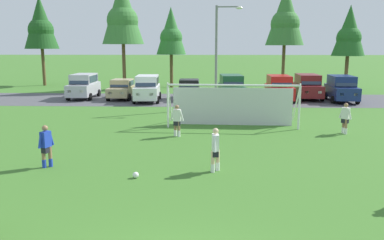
{
  "coord_description": "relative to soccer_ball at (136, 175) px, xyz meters",
  "views": [
    {
      "loc": [
        0.63,
        -6.51,
        4.54
      ],
      "look_at": [
        0.07,
        8.04,
        1.79
      ],
      "focal_mm": 36.3,
      "sensor_mm": 36.0,
      "label": 1
    }
  ],
  "objects": [
    {
      "name": "player_defender_far",
      "position": [
        2.81,
        0.85,
        0.71
      ],
      "size": [
        0.33,
        0.74,
        1.64
      ],
      "color": "beige",
      "rests_on": "ground"
    },
    {
      "name": "parked_car_slot_far_left",
      "position": [
        -8.51,
        21.19,
        1.0
      ],
      "size": [
        2.19,
        4.63,
        2.16
      ],
      "color": "#B2B2BC",
      "rests_on": "ground"
    },
    {
      "name": "tree_mid_left",
      "position": [
        -6.31,
        28.16,
        7.83
      ],
      "size": [
        4.33,
        4.33,
        11.54
      ],
      "color": "brown",
      "rests_on": "ground"
    },
    {
      "name": "tree_right_edge",
      "position": [
        16.86,
        27.89,
        5.86
      ],
      "size": [
        3.26,
        3.26,
        8.69
      ],
      "color": "brown",
      "rests_on": "ground"
    },
    {
      "name": "player_striker_near",
      "position": [
        0.96,
        6.5,
        0.71
      ],
      "size": [
        0.73,
        0.27,
        1.64
      ],
      "color": "#936B4C",
      "rests_on": "ground"
    },
    {
      "name": "street_lamp",
      "position": [
        3.32,
        15.71,
        3.75
      ],
      "size": [
        2.0,
        0.32,
        7.44
      ],
      "color": "slate",
      "rests_on": "ground"
    },
    {
      "name": "tree_center_back",
      "position": [
        -1.54,
        30.98,
        5.97
      ],
      "size": [
        3.32,
        3.32,
        8.86
      ],
      "color": "brown",
      "rests_on": "ground"
    },
    {
      "name": "parked_car_slot_end",
      "position": [
        13.77,
        19.98,
        1.0
      ],
      "size": [
        2.41,
        4.74,
        2.16
      ],
      "color": "navy",
      "rests_on": "ground"
    },
    {
      "name": "parked_car_slot_far_right",
      "position": [
        11.32,
        21.41,
        1.0
      ],
      "size": [
        2.29,
        4.68,
        2.16
      ],
      "color": "maroon",
      "rests_on": "ground"
    },
    {
      "name": "ground_plane",
      "position": [
        1.85,
        8.58,
        -0.11
      ],
      "size": [
        400.0,
        400.0,
        0.0
      ],
      "primitive_type": "plane",
      "color": "#3D7028"
    },
    {
      "name": "parked_car_slot_center",
      "position": [
        0.91,
        20.98,
        0.77
      ],
      "size": [
        2.09,
        4.23,
        1.72
      ],
      "color": "black",
      "rests_on": "ground"
    },
    {
      "name": "parked_car_slot_center_left",
      "position": [
        -2.54,
        19.46,
        1.0
      ],
      "size": [
        2.36,
        4.71,
        2.16
      ],
      "color": "silver",
      "rests_on": "ground"
    },
    {
      "name": "parked_car_slot_left",
      "position": [
        -5.01,
        20.87,
        0.77
      ],
      "size": [
        2.09,
        4.23,
        1.72
      ],
      "color": "tan",
      "rests_on": "ground"
    },
    {
      "name": "tree_mid_right",
      "position": [
        11.09,
        31.59,
        7.65
      ],
      "size": [
        4.23,
        4.23,
        11.29
      ],
      "color": "brown",
      "rests_on": "ground"
    },
    {
      "name": "soccer_ball",
      "position": [
        0.0,
        0.0,
        0.0
      ],
      "size": [
        0.22,
        0.22,
        0.22
      ],
      "color": "white",
      "rests_on": "ground"
    },
    {
      "name": "soccer_goal",
      "position": [
        3.96,
        9.38,
        1.18
      ],
      "size": [
        7.49,
        2.24,
        2.57
      ],
      "color": "white",
      "rests_on": "ground"
    },
    {
      "name": "player_trailing_back",
      "position": [
        9.78,
        7.46,
        0.71
      ],
      "size": [
        0.53,
        0.63,
        1.64
      ],
      "color": "#936B4C",
      "rests_on": "ground"
    },
    {
      "name": "tree_left_edge",
      "position": [
        -16.87,
        32.58,
        6.99
      ],
      "size": [
        3.87,
        3.87,
        10.33
      ],
      "color": "brown",
      "rests_on": "ground"
    },
    {
      "name": "parked_car_slot_right",
      "position": [
        8.57,
        19.96,
        1.0
      ],
      "size": [
        2.23,
        4.65,
        2.16
      ],
      "color": "red",
      "rests_on": "ground"
    },
    {
      "name": "parking_lot_strip",
      "position": [
        1.85,
        20.61,
        -0.11
      ],
      "size": [
        52.0,
        8.4,
        0.01
      ],
      "primitive_type": "cube",
      "color": "#4C4C51",
      "rests_on": "ground"
    },
    {
      "name": "parked_car_slot_center_right",
      "position": [
        4.59,
        20.53,
        1.0
      ],
      "size": [
        2.34,
        4.7,
        2.16
      ],
      "color": "#194C2D",
      "rests_on": "ground"
    },
    {
      "name": "player_winger_right",
      "position": [
        -3.61,
        1.12,
        0.71
      ],
      "size": [
        0.4,
        0.69,
        1.64
      ],
      "color": "#936B4C",
      "rests_on": "ground"
    }
  ]
}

